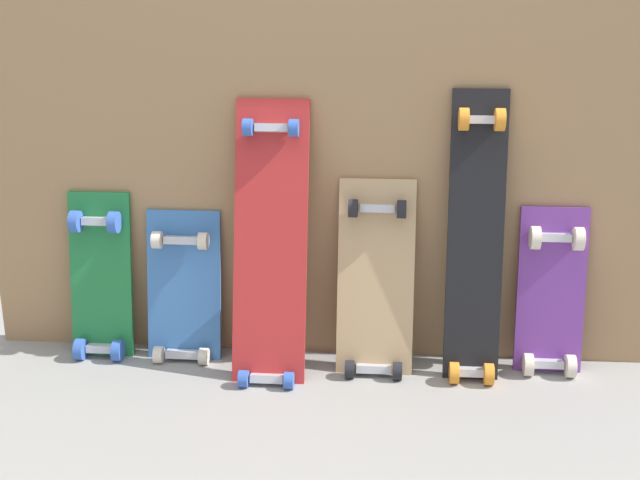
# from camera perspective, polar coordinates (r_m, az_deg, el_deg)

# --- Properties ---
(ground_plane) EXTENTS (12.00, 12.00, 0.00)m
(ground_plane) POSITION_cam_1_polar(r_m,az_deg,el_deg) (2.71, 0.12, -8.12)
(ground_plane) COLOR gray
(plywood_wall_panel) EXTENTS (2.17, 0.04, 1.65)m
(plywood_wall_panel) POSITION_cam_1_polar(r_m,az_deg,el_deg) (2.54, 0.26, 9.60)
(plywood_wall_panel) COLOR #99724C
(plywood_wall_panel) RESTS_ON ground
(skateboard_green) EXTENTS (0.20, 0.16, 0.59)m
(skateboard_green) POSITION_cam_1_polar(r_m,az_deg,el_deg) (2.76, -14.88, -2.99)
(skateboard_green) COLOR #1E7238
(skateboard_green) RESTS_ON ground
(skateboard_blue) EXTENTS (0.24, 0.15, 0.55)m
(skateboard_blue) POSITION_cam_1_polar(r_m,az_deg,el_deg) (2.69, -9.38, -3.85)
(skateboard_blue) COLOR #386BAD
(skateboard_blue) RESTS_ON ground
(skateboard_red) EXTENTS (0.22, 0.29, 0.91)m
(skateboard_red) POSITION_cam_1_polar(r_m,az_deg,el_deg) (2.51, -3.45, -0.95)
(skateboard_red) COLOR #B22626
(skateboard_red) RESTS_ON ground
(skateboard_natural) EXTENTS (0.24, 0.21, 0.66)m
(skateboard_natural) POSITION_cam_1_polar(r_m,az_deg,el_deg) (2.57, 3.84, -3.35)
(skateboard_natural) COLOR tan
(skateboard_natural) RESTS_ON ground
(skateboard_black) EXTENTS (0.17, 0.22, 0.93)m
(skateboard_black) POSITION_cam_1_polar(r_m,az_deg,el_deg) (2.53, 10.64, -0.52)
(skateboard_black) COLOR black
(skateboard_black) RESTS_ON ground
(skateboard_purple) EXTENTS (0.21, 0.15, 0.57)m
(skateboard_purple) POSITION_cam_1_polar(r_m,az_deg,el_deg) (2.66, 15.61, -4.02)
(skateboard_purple) COLOR #6B338C
(skateboard_purple) RESTS_ON ground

